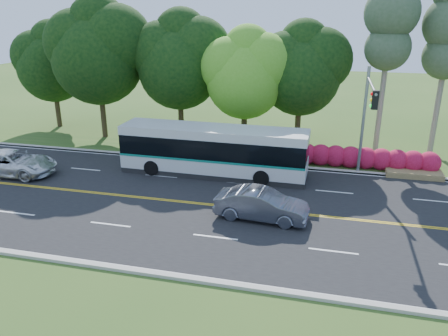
% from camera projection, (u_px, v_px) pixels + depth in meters
% --- Properties ---
extents(ground, '(120.00, 120.00, 0.00)m').
position_uv_depth(ground, '(240.00, 208.00, 23.96)').
color(ground, '#2F521B').
rests_on(ground, ground).
extents(road, '(60.00, 14.00, 0.02)m').
position_uv_depth(road, '(240.00, 208.00, 23.96)').
color(road, black).
rests_on(road, ground).
extents(curb_north, '(60.00, 0.30, 0.15)m').
position_uv_depth(curb_north, '(261.00, 164.00, 30.46)').
color(curb_north, '#ACA89C').
rests_on(curb_north, ground).
extents(curb_south, '(60.00, 0.30, 0.15)m').
position_uv_depth(curb_south, '(204.00, 281.00, 17.41)').
color(curb_south, '#ACA89C').
rests_on(curb_south, ground).
extents(grass_verge, '(60.00, 4.00, 0.10)m').
position_uv_depth(grass_verge, '(265.00, 157.00, 32.16)').
color(grass_verge, '#2F521B').
rests_on(grass_verge, ground).
extents(lane_markings, '(57.60, 13.82, 0.00)m').
position_uv_depth(lane_markings, '(239.00, 207.00, 23.97)').
color(lane_markings, gold).
rests_on(lane_markings, road).
extents(tree_row, '(44.70, 9.10, 13.84)m').
position_uv_depth(tree_row, '(208.00, 58.00, 33.88)').
color(tree_row, black).
rests_on(tree_row, ground).
extents(bougainvillea_hedge, '(9.50, 2.25, 1.50)m').
position_uv_depth(bougainvillea_hedge, '(369.00, 159.00, 29.56)').
color(bougainvillea_hedge, maroon).
rests_on(bougainvillea_hedge, ground).
extents(traffic_signal, '(0.42, 6.10, 7.00)m').
position_uv_depth(traffic_signal, '(367.00, 110.00, 25.85)').
color(traffic_signal, gray).
rests_on(traffic_signal, ground).
extents(transit_bus, '(12.14, 2.82, 3.17)m').
position_uv_depth(transit_bus, '(213.00, 151.00, 28.34)').
color(transit_bus, silver).
rests_on(transit_bus, road).
extents(sedan, '(4.91, 2.04, 1.58)m').
position_uv_depth(sedan, '(262.00, 205.00, 22.44)').
color(sedan, slate).
rests_on(sedan, road).
extents(suv, '(5.86, 2.99, 1.59)m').
position_uv_depth(suv, '(12.00, 163.00, 28.56)').
color(suv, silver).
rests_on(suv, road).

